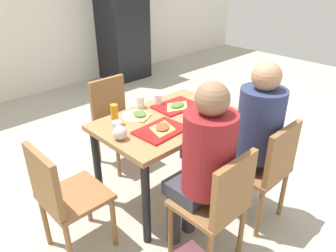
% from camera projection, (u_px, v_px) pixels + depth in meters
% --- Properties ---
extents(ground_plane, '(10.00, 10.00, 0.02)m').
position_uv_depth(ground_plane, '(168.00, 192.00, 2.89)').
color(ground_plane, '#B2AD9E').
extents(main_table, '(1.13, 0.73, 0.73)m').
position_uv_depth(main_table, '(168.00, 130.00, 2.60)').
color(main_table, '#9E7247').
rests_on(main_table, ground_plane).
extents(chair_near_left, '(0.40, 0.40, 0.85)m').
position_uv_depth(chair_near_left, '(219.00, 202.00, 2.01)').
color(chair_near_left, olive).
rests_on(chair_near_left, ground_plane).
extents(chair_near_right, '(0.40, 0.40, 0.85)m').
position_uv_depth(chair_near_right, '(267.00, 167.00, 2.36)').
color(chair_near_right, olive).
rests_on(chair_near_right, ground_plane).
extents(chair_far_side, '(0.40, 0.40, 0.85)m').
position_uv_depth(chair_far_side, '(115.00, 115.00, 3.14)').
color(chair_far_side, olive).
rests_on(chair_far_side, ground_plane).
extents(chair_left_end, '(0.40, 0.40, 0.85)m').
position_uv_depth(chair_left_end, '(62.00, 194.00, 2.07)').
color(chair_left_end, olive).
rests_on(chair_left_end, ground_plane).
extents(person_in_red, '(0.32, 0.42, 1.26)m').
position_uv_depth(person_in_red, '(203.00, 160.00, 1.99)').
color(person_in_red, '#383842').
rests_on(person_in_red, ground_plane).
extents(person_in_brown_jacket, '(0.32, 0.42, 1.26)m').
position_uv_depth(person_in_brown_jacket, '(254.00, 130.00, 2.33)').
color(person_in_brown_jacket, '#383842').
rests_on(person_in_brown_jacket, ground_plane).
extents(tray_red_near, '(0.37, 0.28, 0.02)m').
position_uv_depth(tray_red_near, '(161.00, 130.00, 2.35)').
color(tray_red_near, red).
rests_on(tray_red_near, main_table).
extents(tray_red_far, '(0.37, 0.28, 0.02)m').
position_uv_depth(tray_red_far, '(176.00, 106.00, 2.74)').
color(tray_red_far, red).
rests_on(tray_red_far, main_table).
extents(paper_plate_center, '(0.22, 0.22, 0.01)m').
position_uv_depth(paper_plate_center, '(135.00, 116.00, 2.58)').
color(paper_plate_center, white).
rests_on(paper_plate_center, main_table).
extents(paper_plate_near_edge, '(0.22, 0.22, 0.01)m').
position_uv_depth(paper_plate_near_edge, '(201.00, 119.00, 2.53)').
color(paper_plate_near_edge, white).
rests_on(paper_plate_near_edge, main_table).
extents(pizza_slice_a, '(0.24, 0.24, 0.02)m').
position_uv_depth(pizza_slice_a, '(162.00, 127.00, 2.35)').
color(pizza_slice_a, tan).
rests_on(pizza_slice_a, tray_red_near).
extents(pizza_slice_b, '(0.23, 0.18, 0.02)m').
position_uv_depth(pizza_slice_b, '(177.00, 105.00, 2.71)').
color(pizza_slice_b, '#DBAD60').
rests_on(pizza_slice_b, tray_red_far).
extents(pizza_slice_c, '(0.22, 0.24, 0.02)m').
position_uv_depth(pizza_slice_c, '(140.00, 114.00, 2.57)').
color(pizza_slice_c, '#DBAD60').
rests_on(pizza_slice_c, paper_plate_center).
extents(plastic_cup_a, '(0.07, 0.07, 0.10)m').
position_uv_depth(plastic_cup_a, '(140.00, 102.00, 2.71)').
color(plastic_cup_a, white).
rests_on(plastic_cup_a, main_table).
extents(plastic_cup_b, '(0.07, 0.07, 0.10)m').
position_uv_depth(plastic_cup_b, '(200.00, 124.00, 2.35)').
color(plastic_cup_b, white).
rests_on(plastic_cup_b, main_table).
extents(plastic_cup_c, '(0.07, 0.07, 0.10)m').
position_uv_depth(plastic_cup_c, '(117.00, 128.00, 2.29)').
color(plastic_cup_c, white).
rests_on(plastic_cup_c, main_table).
extents(plastic_cup_d, '(0.07, 0.07, 0.10)m').
position_uv_depth(plastic_cup_d, '(158.00, 100.00, 2.75)').
color(plastic_cup_d, white).
rests_on(plastic_cup_d, main_table).
extents(soda_can, '(0.07, 0.07, 0.12)m').
position_uv_depth(soda_can, '(206.00, 95.00, 2.83)').
color(soda_can, '#B7BCC6').
rests_on(soda_can, main_table).
extents(condiment_bottle, '(0.06, 0.06, 0.16)m').
position_uv_depth(condiment_bottle, '(114.00, 115.00, 2.42)').
color(condiment_bottle, orange).
rests_on(condiment_bottle, main_table).
extents(foil_bundle, '(0.10, 0.10, 0.10)m').
position_uv_depth(foil_bundle, '(120.00, 133.00, 2.22)').
color(foil_bundle, silver).
rests_on(foil_bundle, main_table).
extents(drink_fridge, '(0.70, 0.60, 1.90)m').
position_uv_depth(drink_fridge, '(122.00, 21.00, 5.33)').
color(drink_fridge, black).
rests_on(drink_fridge, ground_plane).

